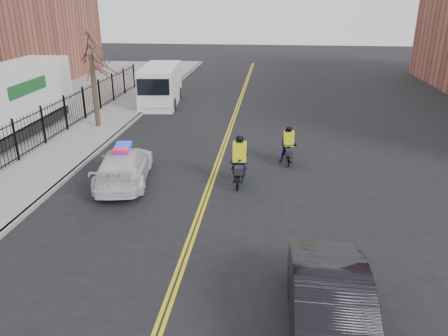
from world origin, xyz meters
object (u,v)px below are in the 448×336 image
(police_cruiser, at_px, (124,166))
(cyclist_far, at_px, (288,148))
(dark_sedan, at_px, (331,312))
(cargo_van, at_px, (160,86))
(cyclist_near, at_px, (239,167))

(police_cruiser, xyz_separation_m, cyclist_far, (6.68, 2.97, -0.01))
(dark_sedan, height_order, cargo_van, cargo_van)
(police_cruiser, relative_size, cargo_van, 0.78)
(police_cruiser, height_order, cyclist_near, cyclist_near)
(cyclist_near, bearing_deg, dark_sedan, -74.62)
(cyclist_near, distance_m, cyclist_far, 3.29)
(cargo_van, relative_size, cyclist_far, 3.71)
(cargo_van, height_order, cyclist_far, cargo_van)
(cyclist_near, bearing_deg, cargo_van, 114.34)
(police_cruiser, relative_size, cyclist_far, 2.88)
(police_cruiser, xyz_separation_m, cyclist_near, (4.67, 0.37, 0.01))
(police_cruiser, height_order, cargo_van, cargo_van)
(dark_sedan, xyz_separation_m, cyclist_far, (-0.61, 11.15, -0.11))
(cargo_van, bearing_deg, cyclist_far, -57.63)
(cyclist_far, bearing_deg, police_cruiser, -159.00)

